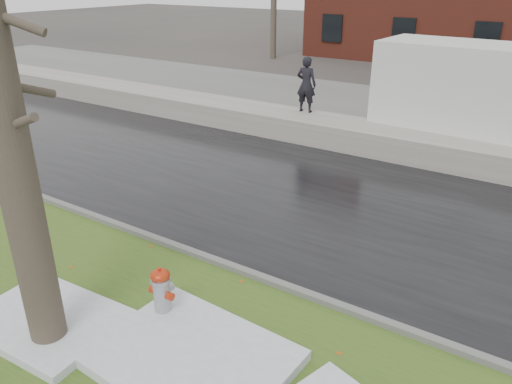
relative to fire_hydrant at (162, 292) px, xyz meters
The scene contains 14 objects.
ground 0.87m from the fire_hydrant, 80.75° to the left, with size 120.00×120.00×0.00m, color #47423D.
verge 0.76m from the fire_hydrant, 78.63° to the right, with size 60.00×4.50×0.04m, color #32531B.
road 5.22m from the fire_hydrant, 88.76° to the left, with size 60.00×7.00×0.03m, color black.
parking_lot 13.70m from the fire_hydrant, 89.53° to the left, with size 60.00×9.00×0.03m, color slate.
curb 1.75m from the fire_hydrant, 86.19° to the left, with size 60.00×0.15×0.14m, color slate.
snowbank 9.39m from the fire_hydrant, 89.31° to the left, with size 60.00×1.60×0.75m, color #A29C94.
bg_tree_left 25.77m from the fire_hydrant, 117.65° to the left, with size 1.40×1.62×6.50m.
bg_tree_center 27.48m from the fire_hydrant, 102.44° to the left, with size 1.40×1.62×6.50m.
fire_hydrant is the anchor object (origin of this frame).
tree 3.12m from the fire_hydrant, 127.91° to the right, with size 1.29×1.54×6.22m.
box_truck 11.17m from the fire_hydrant, 75.17° to the left, with size 9.47×2.66×3.14m.
worker 10.24m from the fire_hydrant, 105.86° to the left, with size 0.65×0.42×1.77m, color black.
snow_patch_near 1.18m from the fire_hydrant, 27.40° to the right, with size 2.60×2.00×0.16m, color silver.
snow_patch_far 1.79m from the fire_hydrant, 141.60° to the right, with size 2.20×1.60×0.14m, color silver.
Camera 1 is at (4.51, -5.15, 4.94)m, focal length 35.00 mm.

